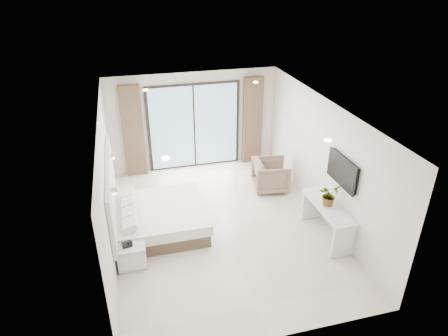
% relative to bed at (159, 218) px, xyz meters
% --- Properties ---
extents(ground, '(6.20, 6.20, 0.00)m').
position_rel_bed_xyz_m(ground, '(1.34, -0.21, -0.29)').
color(ground, beige).
rests_on(ground, ground).
extents(room_shell, '(4.62, 6.22, 2.72)m').
position_rel_bed_xyz_m(room_shell, '(1.14, 0.54, 1.30)').
color(room_shell, silver).
rests_on(room_shell, ground).
extents(bed, '(1.93, 1.84, 0.68)m').
position_rel_bed_xyz_m(bed, '(0.00, 0.00, 0.00)').
color(bed, brown).
rests_on(bed, ground).
extents(nightstand, '(0.53, 0.44, 0.48)m').
position_rel_bed_xyz_m(nightstand, '(-0.65, -1.05, -0.04)').
color(nightstand, silver).
rests_on(nightstand, ground).
extents(phone, '(0.21, 0.18, 0.06)m').
position_rel_bed_xyz_m(phone, '(-0.71, -1.05, 0.23)').
color(phone, black).
rests_on(phone, nightstand).
extents(console_desk, '(0.48, 1.54, 0.77)m').
position_rel_bed_xyz_m(console_desk, '(3.38, -1.13, 0.27)').
color(console_desk, silver).
rests_on(console_desk, ground).
extents(plant, '(0.55, 0.57, 0.35)m').
position_rel_bed_xyz_m(plant, '(3.38, -1.08, 0.66)').
color(plant, '#33662D').
rests_on(plant, console_desk).
extents(armchair, '(0.91, 0.95, 0.87)m').
position_rel_bed_xyz_m(armchair, '(2.96, 1.06, 0.15)').
color(armchair, '#886959').
rests_on(armchair, ground).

